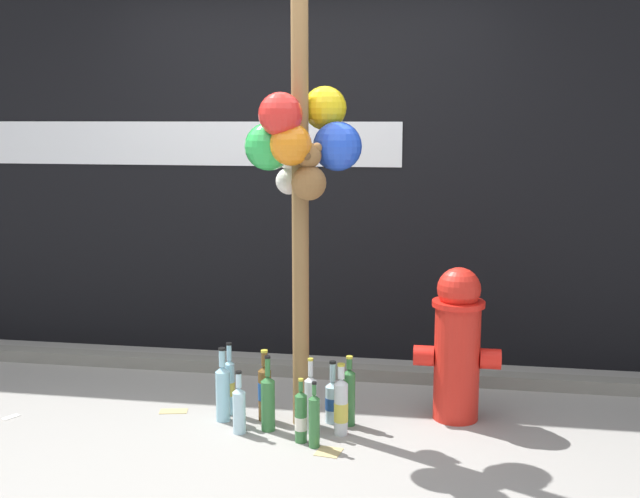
{
  "coord_description": "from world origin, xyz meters",
  "views": [
    {
      "loc": [
        0.98,
        -3.69,
        1.64
      ],
      "look_at": [
        0.31,
        0.29,
        0.96
      ],
      "focal_mm": 44.08,
      "sensor_mm": 36.0,
      "label": 1
    }
  ],
  "objects_px": {
    "fire_hydrant": "(457,343)",
    "bottle_2": "(311,402)",
    "bottle_5": "(268,401)",
    "bottle_10": "(239,408)",
    "bottle_9": "(230,385)",
    "bottle_0": "(333,400)",
    "bottle_1": "(223,391)",
    "bottle_3": "(314,420)",
    "bottle_6": "(265,391)",
    "bottle_8": "(301,417)",
    "bottle_4": "(341,406)",
    "memorial_post": "(302,110)",
    "bottle_7": "(349,395)"
  },
  "relations": [
    {
      "from": "bottle_5",
      "to": "bottle_4",
      "type": "bearing_deg",
      "value": 1.33
    },
    {
      "from": "bottle_5",
      "to": "bottle_8",
      "type": "bearing_deg",
      "value": -30.92
    },
    {
      "from": "bottle_1",
      "to": "bottle_10",
      "type": "distance_m",
      "value": 0.21
    },
    {
      "from": "bottle_9",
      "to": "bottle_0",
      "type": "bearing_deg",
      "value": -2.06
    },
    {
      "from": "bottle_7",
      "to": "bottle_2",
      "type": "bearing_deg",
      "value": -146.18
    },
    {
      "from": "bottle_4",
      "to": "bottle_10",
      "type": "distance_m",
      "value": 0.53
    },
    {
      "from": "bottle_5",
      "to": "bottle_9",
      "type": "height_order",
      "value": "bottle_9"
    },
    {
      "from": "fire_hydrant",
      "to": "bottle_4",
      "type": "height_order",
      "value": "fire_hydrant"
    },
    {
      "from": "memorial_post",
      "to": "bottle_8",
      "type": "relative_size",
      "value": 8.98
    },
    {
      "from": "bottle_3",
      "to": "bottle_7",
      "type": "xyz_separation_m",
      "value": [
        0.14,
        0.31,
        0.02
      ]
    },
    {
      "from": "bottle_3",
      "to": "memorial_post",
      "type": "bearing_deg",
      "value": 112.37
    },
    {
      "from": "bottle_1",
      "to": "bottle_0",
      "type": "bearing_deg",
      "value": 7.21
    },
    {
      "from": "bottle_8",
      "to": "bottle_10",
      "type": "bearing_deg",
      "value": 170.21
    },
    {
      "from": "fire_hydrant",
      "to": "bottle_0",
      "type": "height_order",
      "value": "fire_hydrant"
    },
    {
      "from": "bottle_0",
      "to": "bottle_9",
      "type": "bearing_deg",
      "value": 177.94
    },
    {
      "from": "bottle_2",
      "to": "bottle_8",
      "type": "xyz_separation_m",
      "value": [
        -0.03,
        -0.14,
        -0.03
      ]
    },
    {
      "from": "bottle_2",
      "to": "bottle_6",
      "type": "xyz_separation_m",
      "value": [
        -0.28,
        0.12,
        0.0
      ]
    },
    {
      "from": "bottle_7",
      "to": "bottle_9",
      "type": "height_order",
      "value": "bottle_9"
    },
    {
      "from": "memorial_post",
      "to": "bottle_9",
      "type": "height_order",
      "value": "memorial_post"
    },
    {
      "from": "bottle_0",
      "to": "bottle_2",
      "type": "height_order",
      "value": "bottle_2"
    },
    {
      "from": "bottle_3",
      "to": "bottle_8",
      "type": "distance_m",
      "value": 0.09
    },
    {
      "from": "bottle_8",
      "to": "fire_hydrant",
      "type": "bearing_deg",
      "value": 30.41
    },
    {
      "from": "memorial_post",
      "to": "bottle_7",
      "type": "distance_m",
      "value": 1.53
    },
    {
      "from": "bottle_8",
      "to": "bottle_2",
      "type": "bearing_deg",
      "value": 79.37
    },
    {
      "from": "memorial_post",
      "to": "bottle_0",
      "type": "relative_size",
      "value": 8.79
    },
    {
      "from": "fire_hydrant",
      "to": "bottle_4",
      "type": "bearing_deg",
      "value": -150.96
    },
    {
      "from": "bottle_5",
      "to": "bottle_9",
      "type": "relative_size",
      "value": 0.99
    },
    {
      "from": "bottle_9",
      "to": "bottle_10",
      "type": "height_order",
      "value": "bottle_9"
    },
    {
      "from": "bottle_5",
      "to": "bottle_10",
      "type": "distance_m",
      "value": 0.16
    },
    {
      "from": "bottle_4",
      "to": "bottle_7",
      "type": "distance_m",
      "value": 0.14
    },
    {
      "from": "bottle_3",
      "to": "bottle_10",
      "type": "distance_m",
      "value": 0.43
    },
    {
      "from": "memorial_post",
      "to": "bottle_7",
      "type": "bearing_deg",
      "value": 11.93
    },
    {
      "from": "bottle_2",
      "to": "bottle_6",
      "type": "bearing_deg",
      "value": 156.73
    },
    {
      "from": "memorial_post",
      "to": "bottle_10",
      "type": "distance_m",
      "value": 1.58
    },
    {
      "from": "bottle_8",
      "to": "bottle_10",
      "type": "distance_m",
      "value": 0.35
    },
    {
      "from": "bottle_1",
      "to": "bottle_7",
      "type": "bearing_deg",
      "value": 4.19
    },
    {
      "from": "fire_hydrant",
      "to": "bottle_2",
      "type": "distance_m",
      "value": 0.86
    },
    {
      "from": "fire_hydrant",
      "to": "bottle_2",
      "type": "xyz_separation_m",
      "value": [
        -0.75,
        -0.32,
        -0.26
      ]
    },
    {
      "from": "fire_hydrant",
      "to": "bottle_8",
      "type": "distance_m",
      "value": 0.95
    },
    {
      "from": "bottle_5",
      "to": "bottle_7",
      "type": "relative_size",
      "value": 1.06
    },
    {
      "from": "bottle_3",
      "to": "bottle_0",
      "type": "bearing_deg",
      "value": 83.05
    },
    {
      "from": "memorial_post",
      "to": "bottle_4",
      "type": "distance_m",
      "value": 1.54
    },
    {
      "from": "memorial_post",
      "to": "bottle_0",
      "type": "xyz_separation_m",
      "value": [
        0.15,
        0.08,
        -1.55
      ]
    },
    {
      "from": "fire_hydrant",
      "to": "bottle_2",
      "type": "relative_size",
      "value": 2.1
    },
    {
      "from": "bottle_0",
      "to": "bottle_5",
      "type": "xyz_separation_m",
      "value": [
        -0.32,
        -0.17,
        0.03
      ]
    },
    {
      "from": "bottle_9",
      "to": "bottle_10",
      "type": "xyz_separation_m",
      "value": [
        0.12,
        -0.25,
        -0.03
      ]
    },
    {
      "from": "fire_hydrant",
      "to": "bottle_5",
      "type": "height_order",
      "value": "fire_hydrant"
    },
    {
      "from": "bottle_3",
      "to": "bottle_6",
      "type": "xyz_separation_m",
      "value": [
        -0.33,
        0.31,
        0.02
      ]
    },
    {
      "from": "memorial_post",
      "to": "bottle_3",
      "type": "height_order",
      "value": "memorial_post"
    },
    {
      "from": "memorial_post",
      "to": "bottle_1",
      "type": "bearing_deg",
      "value": 179.89
    }
  ]
}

